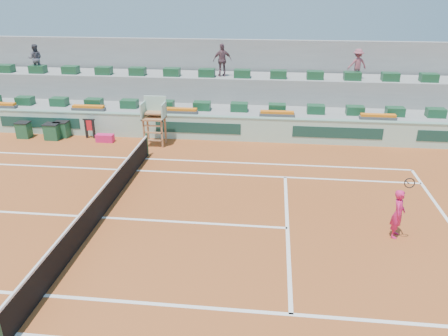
{
  "coord_description": "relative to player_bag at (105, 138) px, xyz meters",
  "views": [
    {
      "loc": [
        5.69,
        -12.69,
        7.55
      ],
      "look_at": [
        4.0,
        2.5,
        1.0
      ],
      "focal_mm": 35.0,
      "sensor_mm": 36.0,
      "label": 1
    }
  ],
  "objects": [
    {
      "name": "ground",
      "position": [
        2.67,
        -7.54,
        -0.2
      ],
      "size": [
        90.0,
        90.0,
        0.0
      ],
      "primitive_type": "plane",
      "color": "#97461D",
      "rests_on": "ground"
    },
    {
      "name": "seating_tier_lower",
      "position": [
        2.67,
        3.16,
        0.4
      ],
      "size": [
        36.0,
        4.0,
        1.2
      ],
      "primitive_type": "cube",
      "color": "gray",
      "rests_on": "ground"
    },
    {
      "name": "seating_tier_upper",
      "position": [
        2.67,
        4.76,
        1.1
      ],
      "size": [
        36.0,
        2.4,
        2.6
      ],
      "primitive_type": "cube",
      "color": "gray",
      "rests_on": "ground"
    },
    {
      "name": "stadium_back_wall",
      "position": [
        2.67,
        6.36,
        2.0
      ],
      "size": [
        36.0,
        0.4,
        4.4
      ],
      "primitive_type": "cube",
      "color": "gray",
      "rests_on": "ground"
    },
    {
      "name": "player_bag",
      "position": [
        0.0,
        0.0,
        0.0
      ],
      "size": [
        0.89,
        0.39,
        0.39
      ],
      "primitive_type": "cube",
      "color": "#E21D65",
      "rests_on": "ground"
    },
    {
      "name": "spectator_left",
      "position": [
        -5.42,
        4.24,
        3.22
      ],
      "size": [
        0.95,
        0.84,
        1.63
      ],
      "primitive_type": "imported",
      "rotation": [
        0.0,
        0.0,
        3.47
      ],
      "color": "#474853",
      "rests_on": "seating_tier_upper"
    },
    {
      "name": "spectator_mid",
      "position": [
        5.53,
        4.37,
        3.31
      ],
      "size": [
        1.15,
        0.79,
        1.81
      ],
      "primitive_type": "imported",
      "rotation": [
        0.0,
        0.0,
        3.5
      ],
      "color": "brown",
      "rests_on": "seating_tier_upper"
    },
    {
      "name": "spectator_right",
      "position": [
        12.91,
        4.43,
        3.22
      ],
      "size": [
        1.17,
        0.86,
        1.63
      ],
      "primitive_type": "imported",
      "rotation": [
        0.0,
        0.0,
        3.41
      ],
      "color": "#924956",
      "rests_on": "seating_tier_upper"
    },
    {
      "name": "court_lines",
      "position": [
        2.67,
        -7.54,
        -0.19
      ],
      "size": [
        23.89,
        11.09,
        0.01
      ],
      "color": "white",
      "rests_on": "ground"
    },
    {
      "name": "tennis_net",
      "position": [
        2.67,
        -7.54,
        0.33
      ],
      "size": [
        0.1,
        11.97,
        1.1
      ],
      "color": "black",
      "rests_on": "ground"
    },
    {
      "name": "advertising_hoarding",
      "position": [
        2.69,
        0.95,
        0.44
      ],
      "size": [
        36.0,
        0.34,
        1.26
      ],
      "color": "#A5D0BB",
      "rests_on": "ground"
    },
    {
      "name": "umpire_chair",
      "position": [
        2.67,
        -0.05,
        1.35
      ],
      "size": [
        1.1,
        0.9,
        2.4
      ],
      "color": "#9C623B",
      "rests_on": "ground"
    },
    {
      "name": "seat_row_lower",
      "position": [
        2.67,
        2.26,
        1.22
      ],
      "size": [
        32.9,
        0.6,
        0.44
      ],
      "color": "#184829",
      "rests_on": "seating_tier_lower"
    },
    {
      "name": "seat_row_upper",
      "position": [
        2.67,
        4.16,
        2.62
      ],
      "size": [
        32.9,
        0.6,
        0.44
      ],
      "color": "#184829",
      "rests_on": "seating_tier_upper"
    },
    {
      "name": "flower_planters",
      "position": [
        1.17,
        1.46,
        1.14
      ],
      "size": [
        26.8,
        0.36,
        0.28
      ],
      "color": "#4F4F4F",
      "rests_on": "seating_tier_lower"
    },
    {
      "name": "drink_cooler_a",
      "position": [
        -2.51,
        0.51,
        0.23
      ],
      "size": [
        0.73,
        0.63,
        0.84
      ],
      "color": "#194D30",
      "rests_on": "ground"
    },
    {
      "name": "drink_cooler_b",
      "position": [
        -2.82,
        0.09,
        0.23
      ],
      "size": [
        0.76,
        0.66,
        0.84
      ],
      "color": "#194D30",
      "rests_on": "ground"
    },
    {
      "name": "drink_cooler_c",
      "position": [
        -4.43,
        0.17,
        0.23
      ],
      "size": [
        0.68,
        0.59,
        0.84
      ],
      "color": "#194D30",
      "rests_on": "ground"
    },
    {
      "name": "towel_rack",
      "position": [
        -0.96,
        0.48,
        0.41
      ],
      "size": [
        0.64,
        0.11,
        1.03
      ],
      "color": "black",
      "rests_on": "ground"
    },
    {
      "name": "tennis_player",
      "position": [
        12.48,
        -7.64,
        0.63
      ],
      "size": [
        0.57,
        0.91,
        2.28
      ],
      "color": "#E21D65",
      "rests_on": "ground"
    }
  ]
}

